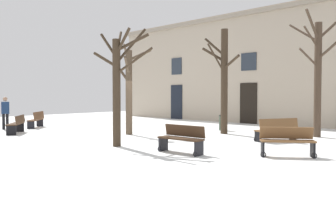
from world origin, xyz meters
TOP-DOWN VIEW (x-y plane):
  - ground_plane at (0.00, 0.00)m, footprint 36.55×36.55m
  - building_facade at (0.00, 9.59)m, footprint 22.84×0.60m
  - tree_right_of_center at (1.97, 3.66)m, footprint 1.98×1.86m
  - tree_left_of_center at (5.71, 5.32)m, footprint 2.28×2.15m
  - tree_foreground at (1.28, -2.21)m, footprint 2.49×1.40m
  - tree_center at (-1.13, 0.41)m, footprint 2.02×1.74m
  - litter_bin at (1.17, 4.83)m, footprint 0.40×0.40m
  - bench_near_center_tree at (-7.48, -0.97)m, footprint 1.44×1.44m
  - bench_back_to_back_right at (4.96, 2.93)m, footprint 1.22×1.86m
  - bench_facing_shops at (3.88, -1.75)m, footprint 1.60×0.56m
  - bench_by_litter_bin at (-5.40, -2.97)m, footprint 1.57×1.36m
  - bench_far_corner at (6.62, -0.09)m, footprint 1.54×1.27m
  - person_near_bench at (-7.70, -2.58)m, footprint 0.33×0.43m

SIDE VIEW (x-z plane):
  - ground_plane at x=0.00m, z-range 0.00..0.00m
  - litter_bin at x=1.17m, z-range 0.00..0.80m
  - bench_by_litter_bin at x=-5.40m, z-range 0.02..0.89m
  - bench_facing_shops at x=3.88m, z-range 0.01..0.90m
  - bench_near_center_tree at x=-7.48m, z-range 0.01..0.91m
  - bench_far_corner at x=6.62m, z-range 0.02..0.91m
  - bench_back_to_back_right at x=4.96m, z-range 0.01..0.93m
  - person_near_bench at x=-7.70m, z-range 0.10..1.84m
  - tree_center at x=-1.13m, z-range -0.03..4.41m
  - tree_foreground at x=1.28m, z-range 0.12..4.49m
  - tree_right_of_center at x=1.97m, z-range 0.18..5.15m
  - tree_left_of_center at x=5.71m, z-range 0.07..5.49m
  - building_facade at x=0.00m, z-range 0.06..7.36m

